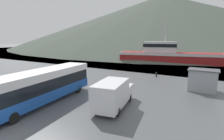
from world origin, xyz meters
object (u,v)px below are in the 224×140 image
small_boat (162,61)px  delivery_van (113,93)px  tour_bus (43,85)px  storage_bin (28,87)px  fishing_boat (168,55)px  dock_kiosk (203,80)px

small_boat → delivery_van: bearing=160.9°
tour_bus → storage_bin: size_ratio=9.37×
small_boat → tour_bus: bearing=150.2°
fishing_boat → dock_kiosk: bearing=10.8°
tour_bus → fishing_boat: (3.85, 36.21, 0.25)m
tour_bus → fishing_boat: bearing=77.7°
delivery_van → tour_bus: bearing=-169.5°
dock_kiosk → fishing_boat: bearing=111.7°
delivery_van → dock_kiosk: (6.81, 9.91, -0.00)m
delivery_van → small_boat: size_ratio=0.79×
tour_bus → dock_kiosk: (13.34, 12.30, -0.50)m
tour_bus → storage_bin: 4.90m
tour_bus → small_boat: (2.49, 36.37, -1.39)m
storage_bin → dock_kiosk: (17.88, 10.87, 0.68)m
delivery_van → storage_bin: size_ratio=4.81×
tour_bus → delivery_van: bearing=13.9°
fishing_boat → storage_bin: size_ratio=20.21×
delivery_van → storage_bin: delivery_van is taller
fishing_boat → small_boat: size_ratio=3.30×
fishing_boat → dock_kiosk: size_ratio=7.86×
fishing_boat → storage_bin: bearing=-24.4°
delivery_van → storage_bin: 11.13m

